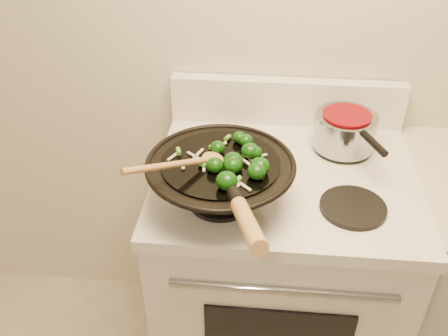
{
  "coord_description": "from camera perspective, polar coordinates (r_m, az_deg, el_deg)",
  "views": [
    {
      "loc": [
        -0.3,
        -0.04,
        1.8
      ],
      "look_at": [
        -0.4,
        1.03,
        1.03
      ],
      "focal_mm": 40.0,
      "sensor_mm": 36.0,
      "label": 1
    }
  ],
  "objects": [
    {
      "name": "wok",
      "position": [
        1.33,
        -0.37,
        -1.27
      ],
      "size": [
        0.4,
        0.65,
        0.27
      ],
      "color": "black",
      "rests_on": "stove"
    },
    {
      "name": "wooden_spoon",
      "position": [
        1.25,
        -4.01,
        0.68
      ],
      "size": [
        0.23,
        0.24,
        0.1
      ],
      "color": "#A87B42",
      "rests_on": "wok"
    },
    {
      "name": "stove",
      "position": [
        1.8,
        6.0,
        -12.13
      ],
      "size": [
        0.78,
        0.67,
        1.08
      ],
      "color": "white",
      "rests_on": "ground"
    },
    {
      "name": "saucepan",
      "position": [
        1.6,
        13.67,
        4.21
      ],
      "size": [
        0.19,
        0.3,
        0.11
      ],
      "color": "gray",
      "rests_on": "stove"
    },
    {
      "name": "stirfry",
      "position": [
        1.27,
        1.68,
        0.81
      ],
      "size": [
        0.27,
        0.29,
        0.05
      ],
      "color": "#0D3808",
      "rests_on": "wok"
    }
  ]
}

